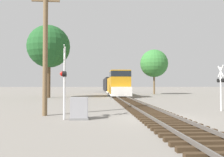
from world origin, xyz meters
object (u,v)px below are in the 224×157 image
(crossing_signal_near, at_px, (64,76))
(crossing_signal_far, at_px, (221,83))
(freight_train, at_px, (111,85))
(tree_far_right, at_px, (49,47))
(tree_mid_background, at_px, (154,63))
(relay_cabinet, at_px, (79,109))
(utility_pole, at_px, (45,51))

(crossing_signal_near, distance_m, crossing_signal_far, 11.84)
(freight_train, distance_m, crossing_signal_near, 42.34)
(freight_train, xyz_separation_m, tree_far_right, (-11.04, -20.54, 5.92))
(crossing_signal_far, xyz_separation_m, tree_mid_background, (2.49, 28.85, 4.36))
(freight_train, bearing_deg, tree_far_right, -118.27)
(crossing_signal_near, height_order, tree_far_right, tree_far_right)
(freight_train, height_order, relay_cabinet, freight_train)
(crossing_signal_near, relative_size, crossing_signal_far, 1.22)
(freight_train, xyz_separation_m, relay_cabinet, (-4.63, -42.02, -1.33))
(tree_mid_background, bearing_deg, freight_train, 130.46)
(relay_cabinet, bearing_deg, tree_far_right, 106.62)
(tree_far_right, distance_m, tree_mid_background, 22.21)
(utility_pole, height_order, tree_far_right, tree_far_right)
(utility_pole, relative_size, tree_far_right, 0.72)
(crossing_signal_far, distance_m, relay_cabinet, 11.10)
(freight_train, bearing_deg, relay_cabinet, -96.29)
(crossing_signal_far, xyz_separation_m, relay_cabinet, (-10.46, -3.41, -1.49))
(crossing_signal_near, height_order, crossing_signal_far, crossing_signal_near)
(crossing_signal_near, bearing_deg, relay_cabinet, 83.17)
(crossing_signal_far, bearing_deg, freight_train, 14.59)
(crossing_signal_near, distance_m, relay_cabinet, 2.05)
(tree_mid_background, bearing_deg, relay_cabinet, -111.88)
(crossing_signal_far, xyz_separation_m, utility_pole, (-12.81, -1.65, 2.04))
(utility_pole, bearing_deg, crossing_signal_far, 7.32)
(relay_cabinet, distance_m, tree_far_right, 23.57)
(crossing_signal_far, bearing_deg, utility_pole, 103.32)
(crossing_signal_near, bearing_deg, freight_train, 168.51)
(crossing_signal_far, distance_m, tree_mid_background, 29.28)
(freight_train, bearing_deg, tree_mid_background, -49.54)
(relay_cabinet, bearing_deg, utility_pole, 143.03)
(freight_train, relative_size, tree_mid_background, 5.01)
(tree_mid_background, bearing_deg, crossing_signal_near, -113.24)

